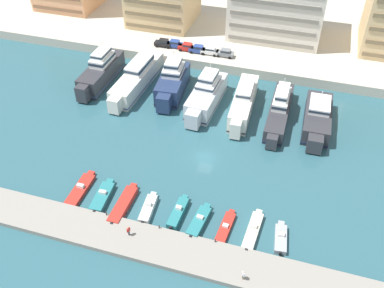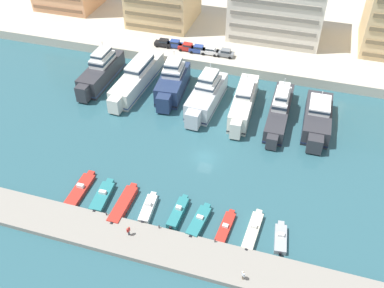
{
  "view_description": "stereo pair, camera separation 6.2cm",
  "coord_description": "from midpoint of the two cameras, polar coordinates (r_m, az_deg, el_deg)",
  "views": [
    {
      "loc": [
        13.95,
        -53.94,
        51.09
      ],
      "look_at": [
        -2.45,
        0.07,
        2.5
      ],
      "focal_mm": 40.0,
      "sensor_mm": 36.0,
      "label": 1
    },
    {
      "loc": [
        14.01,
        -53.92,
        51.09
      ],
      "look_at": [
        -2.45,
        0.07,
        2.5
      ],
      "focal_mm": 40.0,
      "sensor_mm": 36.0,
      "label": 2
    }
  ],
  "objects": [
    {
      "name": "pedestrian_mid_deck",
      "position": [
        63.01,
        -8.49,
        -11.31
      ],
      "size": [
        0.39,
        0.64,
        1.75
      ],
      "color": "#4C515B",
      "rests_on": "pier_dock"
    },
    {
      "name": "motorboat_teal_left",
      "position": [
        69.83,
        -11.84,
        -6.84
      ],
      "size": [
        2.51,
        7.25,
        1.51
      ],
      "color": "teal",
      "rests_on": "ground"
    },
    {
      "name": "yacht_silver_center_left",
      "position": [
        86.6,
        1.88,
        6.55
      ],
      "size": [
        5.56,
        17.46,
        8.54
      ],
      "color": "silver",
      "rests_on": "ground"
    },
    {
      "name": "yacht_charcoal_far_left",
      "position": [
        96.13,
        -12.08,
        9.46
      ],
      "size": [
        4.54,
        17.71,
        8.66
      ],
      "color": "#333338",
      "rests_on": "ground"
    },
    {
      "name": "yacht_ivory_left",
      "position": [
        93.29,
        -7.35,
        8.77
      ],
      "size": [
        5.31,
        21.96,
        7.19
      ],
      "color": "silver",
      "rests_on": "ground"
    },
    {
      "name": "ground_plane",
      "position": [
        75.59,
        1.74,
        -1.82
      ],
      "size": [
        400.0,
        400.0,
        0.0
      ],
      "primitive_type": "plane",
      "color": "#2D5B66"
    },
    {
      "name": "yacht_ivory_center",
      "position": [
        85.42,
        6.86,
        5.52
      ],
      "size": [
        4.25,
        18.6,
        7.14
      ],
      "color": "silver",
      "rests_on": "ground"
    },
    {
      "name": "apartment_block_mid_left",
      "position": [
        109.48,
        11.46,
        18.01
      ],
      "size": [
        22.24,
        16.25,
        17.75
      ],
      "color": "silver",
      "rests_on": "quay_promenade"
    },
    {
      "name": "pier_dock",
      "position": [
        62.35,
        -3.44,
        -13.76
      ],
      "size": [
        120.0,
        6.17,
        0.82
      ],
      "primitive_type": "cube",
      "color": "gray",
      "rests_on": "ground"
    },
    {
      "name": "motorboat_grey_far_right",
      "position": [
        64.53,
        11.7,
        -12.2
      ],
      "size": [
        2.24,
        5.92,
        1.33
      ],
      "color": "#9EA3A8",
      "rests_on": "ground"
    },
    {
      "name": "motorboat_red_mid_right",
      "position": [
        64.47,
        4.33,
        -11.32
      ],
      "size": [
        2.07,
        7.82,
        1.1
      ],
      "color": "red",
      "rests_on": "ground"
    },
    {
      "name": "motorboat_red_mid_left",
      "position": [
        68.08,
        -9.16,
        -7.97
      ],
      "size": [
        1.96,
        8.69,
        1.02
      ],
      "color": "red",
      "rests_on": "ground"
    },
    {
      "name": "car_grey_center_right",
      "position": [
        100.14,
        4.42,
        12.05
      ],
      "size": [
        4.12,
        1.96,
        1.8
      ],
      "color": "slate",
      "rests_on": "quay_promenade"
    },
    {
      "name": "yacht_charcoal_center_right",
      "position": [
        84.91,
        11.59,
        4.56
      ],
      "size": [
        3.67,
        19.78,
        7.74
      ],
      "color": "#333338",
      "rests_on": "ground"
    },
    {
      "name": "car_black_far_left",
      "position": [
        104.35,
        -3.87,
        13.33
      ],
      "size": [
        4.15,
        2.03,
        1.8
      ],
      "color": "black",
      "rests_on": "quay_promenade"
    },
    {
      "name": "car_white_center",
      "position": [
        100.82,
        2.39,
        12.34
      ],
      "size": [
        4.11,
        1.95,
        1.8
      ],
      "color": "white",
      "rests_on": "quay_promenade"
    },
    {
      "name": "pedestrian_near_edge",
      "position": [
        58.66,
        6.83,
        -16.9
      ],
      "size": [
        0.5,
        0.47,
        1.67
      ],
      "color": "#7A6B56",
      "rests_on": "pier_dock"
    },
    {
      "name": "bollard_west",
      "position": [
        66.49,
        -11.38,
        -9.08
      ],
      "size": [
        0.2,
        0.2,
        0.61
      ],
      "color": "#2D2D33",
      "rests_on": "pier_dock"
    },
    {
      "name": "motorboat_teal_center_right",
      "position": [
        65.06,
        0.95,
        -10.27
      ],
      "size": [
        2.48,
        6.92,
        1.44
      ],
      "color": "teal",
      "rests_on": "ground"
    },
    {
      "name": "quay_promenade",
      "position": [
        128.24,
        9.73,
        17.23
      ],
      "size": [
        180.0,
        70.0,
        2.25
      ],
      "primitive_type": "cube",
      "color": "beige",
      "rests_on": "ground"
    },
    {
      "name": "motorboat_cream_right",
      "position": [
        64.7,
        8.1,
        -11.36
      ],
      "size": [
        2.11,
        7.99,
        1.35
      ],
      "color": "beige",
      "rests_on": "ground"
    },
    {
      "name": "motorboat_white_center_left",
      "position": [
        67.05,
        -5.87,
        -8.52
      ],
      "size": [
        2.01,
        6.33,
        1.57
      ],
      "color": "white",
      "rests_on": "ground"
    },
    {
      "name": "yacht_navy_mid_left",
      "position": [
        90.3,
        -2.66,
        8.22
      ],
      "size": [
        5.93,
        15.82,
        8.91
      ],
      "color": "navy",
      "rests_on": "ground"
    },
    {
      "name": "car_red_mid_left",
      "position": [
        102.35,
        -0.68,
        12.84
      ],
      "size": [
        4.11,
        1.95,
        1.8
      ],
      "color": "red",
      "rests_on": "quay_promenade"
    },
    {
      "name": "car_blue_left",
      "position": [
        103.77,
        -2.38,
        13.22
      ],
      "size": [
        4.17,
        2.06,
        1.8
      ],
      "color": "#28428E",
      "rests_on": "quay_promenade"
    },
    {
      "name": "bollard_west_mid",
      "position": [
        63.85,
        -4.43,
        -10.93
      ],
      "size": [
        0.2,
        0.2,
        0.61
      ],
      "color": "#2D2D33",
      "rests_on": "pier_dock"
    },
    {
      "name": "yacht_charcoal_mid_right",
      "position": [
        84.65,
        16.36,
        3.36
      ],
      "size": [
        5.21,
        16.96,
        6.52
      ],
      "color": "#333338",
      "rests_on": "ground"
    },
    {
      "name": "bollard_east_mid",
      "position": [
        62.25,
        3.08,
        -12.72
      ],
      "size": [
        0.2,
        0.2,
        0.61
      ],
      "color": "#2D2D33",
      "rests_on": "pier_dock"
    },
    {
      "name": "motorboat_red_far_left",
      "position": [
        71.8,
        -14.72,
        -5.96
      ],
      "size": [
        2.14,
        8.57,
        1.32
      ],
      "color": "red",
      "rests_on": "ground"
    },
    {
      "name": "motorboat_teal_center",
      "position": [
        66.15,
        -1.87,
        -9.11
      ],
      "size": [
        1.79,
        6.88,
        1.64
      ],
      "color": "teal",
      "rests_on": "ground"
    },
    {
      "name": "car_blue_center_left",
      "position": [
        101.46,
        0.79,
        12.57
      ],
      "size": [
        4.16,
        2.05,
        1.8
      ],
      "color": "#28428E",
      "rests_on": "quay_promenade"
    }
  ]
}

